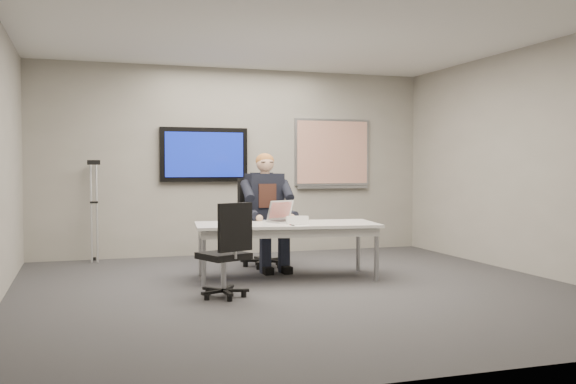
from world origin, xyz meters
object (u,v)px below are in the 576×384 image
object	(u,v)px
conference_table	(286,229)
office_chair_near	(226,268)
seated_person	(269,222)
laptop	(283,217)
office_chair_far	(261,239)

from	to	relation	value
conference_table	office_chair_near	xyz separation A→B (m)	(-0.93, -0.91, -0.28)
office_chair_near	seated_person	world-z (taller)	seated_person
conference_table	seated_person	bearing A→B (deg)	98.75
office_chair_near	seated_person	xyz separation A→B (m)	(0.91, 1.61, 0.30)
conference_table	office_chair_near	size ratio (longest dim) A/B	2.30
conference_table	laptop	xyz separation A→B (m)	(0.01, 0.19, 0.14)
office_chair_near	laptop	xyz separation A→B (m)	(0.94, 1.09, 0.42)
seated_person	laptop	world-z (taller)	seated_person
office_chair_near	laptop	world-z (taller)	office_chair_near
conference_table	seated_person	size ratio (longest dim) A/B	1.48
conference_table	laptop	distance (m)	0.23
seated_person	laptop	distance (m)	0.53
laptop	conference_table	bearing A→B (deg)	-116.58
seated_person	laptop	bearing A→B (deg)	-94.09
office_chair_far	office_chair_near	size ratio (longest dim) A/B	1.21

